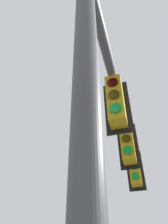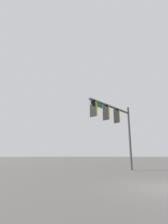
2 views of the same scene
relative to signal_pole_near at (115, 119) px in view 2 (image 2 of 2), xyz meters
The scene contains 1 object.
signal_pole_near is the anchor object (origin of this frame).
Camera 2 is at (7.98, 2.67, 1.29)m, focal length 28.00 mm.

